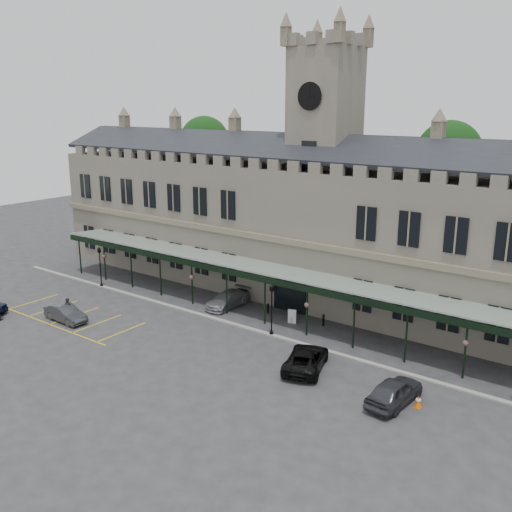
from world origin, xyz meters
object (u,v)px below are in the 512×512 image
Objects in this scene: station_building at (321,228)px; car_left_b at (66,313)px; person_a at (68,309)px; lamp_post_mid at (272,305)px; car_right_a at (394,391)px; traffic_cone at (418,402)px; car_van at (306,359)px; sign_board at (292,317)px; clock_tower at (324,154)px; car_taxi at (228,299)px; lamp_post_left at (100,263)px.

station_building reaches higher than car_left_b.
person_a is (-0.07, 0.31, 0.26)m from car_left_b.
car_right_a is (11.88, -4.13, -1.73)m from lamp_post_mid.
car_left_b is 0.41m from person_a.
car_van reaches higher than traffic_cone.
lamp_post_mid reaches higher than car_van.
sign_board is at bearing -53.50° from car_left_b.
clock_tower is at bearing 88.39° from sign_board.
traffic_cone is 1.48m from car_right_a.
car_van is 6.75m from car_right_a.
lamp_post_mid is 0.91× the size of car_right_a.
traffic_cone is 0.16× the size of car_right_a.
car_taxi is (-20.05, 6.66, 0.33)m from traffic_cone.
clock_tower reaches higher than lamp_post_left.
clock_tower is 19.78m from car_van.
lamp_post_left is 25.81m from car_van.
clock_tower is at bearing 55.86° from car_taxi.
station_building is 16.38m from car_van.
car_right_a is at bearing 154.11° from car_van.
lamp_post_left is at bearing -167.79° from car_taxi.
lamp_post_left is at bearing 34.57° from car_left_b.
traffic_cone is 0.16× the size of car_taxi.
sign_board is 18.67m from car_left_b.
lamp_post_mid is 17.27m from car_left_b.
station_building is 23.29m from car_left_b.
person_a is at bearing -160.53° from sign_board.
clock_tower is at bearing 29.50° from lamp_post_left.
sign_board is (20.28, 3.10, -1.84)m from lamp_post_left.
lamp_post_mid is 0.82× the size of car_van.
person_a is (-15.33, -10.45, 0.36)m from sign_board.
station_building reaches higher than car_taxi.
car_right_a reaches higher than car_left_b.
person_a reaches higher than car_left_b.
lamp_post_mid is (20.36, 0.06, 0.09)m from lamp_post_left.
clock_tower reaches higher than car_taxi.
clock_tower is 5.90× the size of car_left_b.
lamp_post_mid is 2.23× the size of person_a.
station_building reaches higher than traffic_cone.
clock_tower is 23.84m from lamp_post_left.
lamp_post_left is (-18.55, -10.40, -4.04)m from station_building.
car_left_b is 0.90× the size of car_right_a.
car_right_a is 2.45× the size of person_a.
sign_board is 18.56m from person_a.
traffic_cone is at bearing -15.64° from lamp_post_mid.
station_building is at bearing 29.29° from lamp_post_left.
car_taxi is at bearing 161.63° from traffic_cone.
lamp_post_left is at bearing 173.86° from sign_board.
car_left_b is 0.88× the size of car_taxi.
car_taxi is at bearing -46.45° from car_van.
sign_board is at bearing 0.32° from car_taxi.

